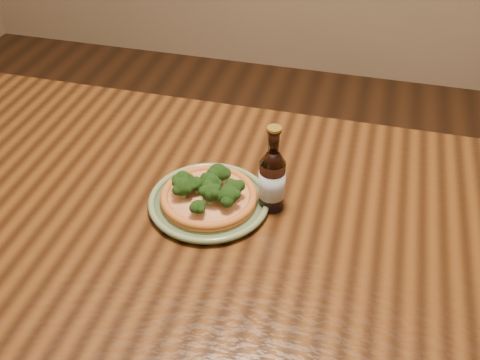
% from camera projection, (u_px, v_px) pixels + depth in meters
% --- Properties ---
extents(table, '(1.60, 0.90, 0.75)m').
position_uv_depth(table, '(171.00, 241.00, 1.25)').
color(table, '#47270F').
rests_on(table, ground).
extents(plate, '(0.26, 0.26, 0.02)m').
position_uv_depth(plate, '(209.00, 201.00, 1.20)').
color(plate, '#617752').
rests_on(plate, table).
extents(pizza, '(0.21, 0.21, 0.07)m').
position_uv_depth(pizza, '(209.00, 194.00, 1.18)').
color(pizza, '#B06627').
rests_on(pizza, plate).
extents(beer_bottle, '(0.06, 0.06, 0.20)m').
position_uv_depth(beer_bottle, '(272.00, 179.00, 1.15)').
color(beer_bottle, black).
rests_on(beer_bottle, table).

